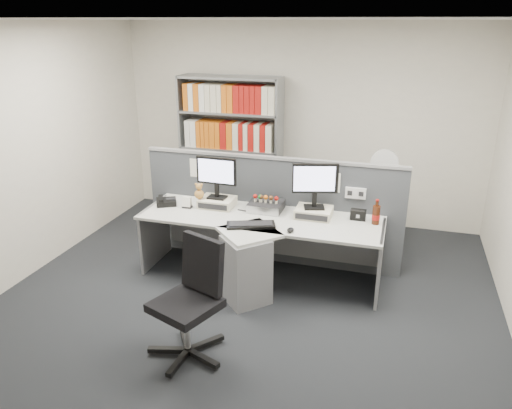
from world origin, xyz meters
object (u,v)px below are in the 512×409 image
(monitor_right, at_px, (315,182))
(keyboard, at_px, (251,225))
(office_chair, at_px, (192,296))
(speaker, at_px, (358,215))
(shelving_unit, at_px, (231,151))
(desk_phone, at_px, (166,202))
(desk, at_px, (255,248))
(monitor_left, at_px, (216,174))
(cola_bottle, at_px, (376,215))
(mouse, at_px, (290,230))
(desktop_pc, at_px, (266,206))
(desk_calendar, at_px, (187,203))
(filing_cabinet, at_px, (379,221))
(desk_fan, at_px, (384,167))

(monitor_right, bearing_deg, keyboard, -142.35)
(office_chair, bearing_deg, monitor_right, 65.55)
(keyboard, relative_size, speaker, 3.24)
(speaker, relative_size, shelving_unit, 0.08)
(desk_phone, height_order, speaker, speaker)
(desk, bearing_deg, monitor_right, 35.12)
(monitor_left, distance_m, cola_bottle, 1.77)
(shelving_unit, bearing_deg, cola_bottle, -35.22)
(mouse, bearing_deg, desktop_pc, 127.73)
(desk_calendar, height_order, filing_cabinet, desk_calendar)
(office_chair, bearing_deg, shelving_unit, 103.27)
(desk_fan, bearing_deg, monitor_left, -149.93)
(monitor_right, distance_m, desk_phone, 1.72)
(filing_cabinet, bearing_deg, mouse, -118.50)
(desktop_pc, height_order, cola_bottle, cola_bottle)
(keyboard, distance_m, cola_bottle, 1.29)
(desktop_pc, bearing_deg, shelving_unit, 122.49)
(keyboard, bearing_deg, shelving_unit, 114.76)
(desk, bearing_deg, shelving_unit, 115.96)
(desk_phone, relative_size, desk_fan, 0.52)
(desk_calendar, xyz_separation_m, desk_fan, (2.06, 1.15, 0.28))
(filing_cabinet, bearing_deg, desk_fan, -90.00)
(keyboard, xyz_separation_m, speaker, (1.03, 0.49, 0.04))
(speaker, distance_m, cola_bottle, 0.20)
(desk, distance_m, desk_fan, 1.94)
(monitor_right, height_order, desk_fan, monitor_right)
(monitor_left, relative_size, shelving_unit, 0.23)
(monitor_left, relative_size, desk_fan, 0.84)
(filing_cabinet, bearing_deg, shelving_unit, 167.93)
(mouse, bearing_deg, cola_bottle, 29.59)
(desk, distance_m, mouse, 0.49)
(office_chair, bearing_deg, desktop_pc, 83.60)
(desk_phone, bearing_deg, monitor_left, 10.98)
(monitor_left, height_order, mouse, monitor_left)
(monitor_left, bearing_deg, office_chair, -76.74)
(desk, relative_size, desk_phone, 8.99)
(monitor_left, height_order, desk_fan, monitor_left)
(desktop_pc, height_order, mouse, desktop_pc)
(desktop_pc, relative_size, keyboard, 0.69)
(desktop_pc, height_order, keyboard, desktop_pc)
(monitor_right, distance_m, desktop_pc, 0.64)
(desk, xyz_separation_m, filing_cabinet, (1.20, 1.40, -0.11))
(desk_phone, distance_m, shelving_unit, 1.61)
(filing_cabinet, xyz_separation_m, office_chair, (-1.38, -2.61, 0.19))
(monitor_right, xyz_separation_m, cola_bottle, (0.65, -0.01, -0.29))
(speaker, height_order, office_chair, office_chair)
(desktop_pc, distance_m, keyboard, 0.48)
(desk_calendar, bearing_deg, filing_cabinet, 29.19)
(shelving_unit, bearing_deg, desk, -64.04)
(desk_phone, bearing_deg, speaker, 4.54)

